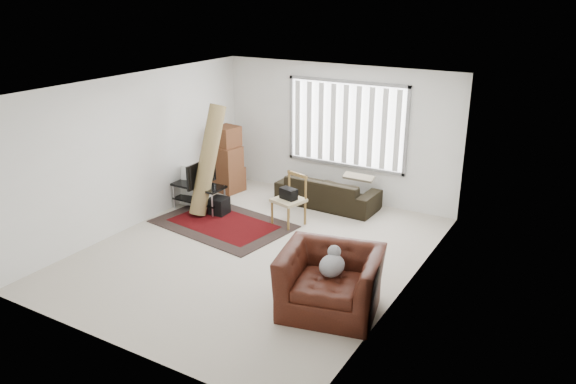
{
  "coord_description": "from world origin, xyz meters",
  "views": [
    {
      "loc": [
        4.64,
        -6.89,
        4.06
      ],
      "look_at": [
        0.48,
        0.23,
        1.05
      ],
      "focal_mm": 35.0,
      "sensor_mm": 36.0,
      "label": 1
    }
  ],
  "objects_px": {
    "armchair": "(331,277)",
    "sofa": "(328,187)",
    "tv_stand": "(199,192)",
    "side_chair": "(289,198)",
    "moving_boxes": "(228,161)"
  },
  "relations": [
    {
      "from": "tv_stand",
      "to": "armchair",
      "type": "relative_size",
      "value": 0.68
    },
    {
      "from": "tv_stand",
      "to": "side_chair",
      "type": "distance_m",
      "value": 1.88
    },
    {
      "from": "armchair",
      "to": "sofa",
      "type": "bearing_deg",
      "value": 104.17
    },
    {
      "from": "tv_stand",
      "to": "moving_boxes",
      "type": "distance_m",
      "value": 1.22
    },
    {
      "from": "tv_stand",
      "to": "side_chair",
      "type": "relative_size",
      "value": 1.1
    },
    {
      "from": "tv_stand",
      "to": "sofa",
      "type": "height_order",
      "value": "sofa"
    },
    {
      "from": "tv_stand",
      "to": "side_chair",
      "type": "height_order",
      "value": "side_chair"
    },
    {
      "from": "moving_boxes",
      "to": "tv_stand",
      "type": "bearing_deg",
      "value": -81.8
    },
    {
      "from": "side_chair",
      "to": "armchair",
      "type": "relative_size",
      "value": 0.61
    },
    {
      "from": "sofa",
      "to": "side_chair",
      "type": "relative_size",
      "value": 2.15
    },
    {
      "from": "tv_stand",
      "to": "moving_boxes",
      "type": "relative_size",
      "value": 0.74
    },
    {
      "from": "tv_stand",
      "to": "sofa",
      "type": "xyz_separation_m",
      "value": [
        2.03,
        1.46,
        0.01
      ]
    },
    {
      "from": "moving_boxes",
      "to": "side_chair",
      "type": "xyz_separation_m",
      "value": [
        2.03,
        -0.91,
        -0.13
      ]
    },
    {
      "from": "sofa",
      "to": "armchair",
      "type": "bearing_deg",
      "value": 118.49
    },
    {
      "from": "side_chair",
      "to": "armchair",
      "type": "height_order",
      "value": "armchair"
    }
  ]
}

